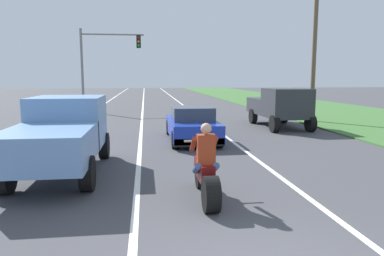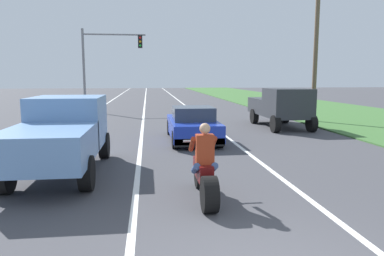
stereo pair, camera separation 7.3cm
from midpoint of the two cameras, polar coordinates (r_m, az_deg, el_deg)
lane_stripe_left_solid at (r=24.19m, az=-16.09°, el=1.72°), size 0.14×120.00×0.01m
lane_stripe_right_solid at (r=24.11m, az=1.06°, el=2.01°), size 0.14×120.00×0.01m
lane_stripe_centre_dashed at (r=23.88m, az=-7.53°, el=1.89°), size 0.14×120.00×0.01m
grass_verge_right at (r=27.41m, az=22.52°, el=2.18°), size 10.00×120.00×0.06m
motorcycle_with_rider at (r=7.43m, az=2.28°, el=-7.11°), size 0.70×2.21×1.62m
sports_car_blue at (r=14.46m, az=0.24°, el=0.47°), size 1.84×4.30×1.37m
pickup_truck_left_lane_light_blue at (r=10.06m, az=-19.60°, el=-0.58°), size 2.02×4.80×1.98m
pickup_truck_right_shoulder_dark_grey at (r=18.87m, az=13.85°, el=3.47°), size 2.02×4.80×1.98m
traffic_light_mast_near at (r=27.86m, az=-13.70°, el=10.82°), size 4.61×0.34×6.00m
utility_pole_roadside at (r=21.58m, az=18.96°, el=11.78°), size 0.24×0.24×8.20m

